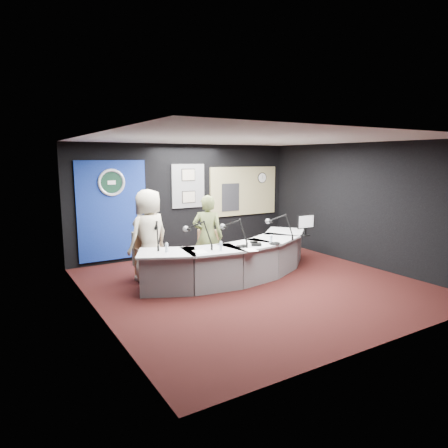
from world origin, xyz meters
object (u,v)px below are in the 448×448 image
armchair_right (208,254)px  person_man (149,235)px  person_woman (208,237)px  broadcast_desk (236,260)px  armchair_left (150,259)px

armchair_right → person_man: bearing=-165.3°
armchair_right → person_woman: person_woman is taller
broadcast_desk → armchair_right: bearing=146.1°
person_man → broadcast_desk: bearing=135.3°
armchair_left → broadcast_desk: bearing=-25.9°
broadcast_desk → armchair_right: 0.61m
broadcast_desk → person_woman: person_woman is taller
armchair_right → person_man: size_ratio=0.54×
armchair_left → person_man: size_ratio=0.46×
broadcast_desk → armchair_right: armchair_right is taller
person_man → person_woman: 1.18m
broadcast_desk → armchair_left: 1.77m
armchair_left → armchair_right: bearing=-21.6°
armchair_left → person_woman: (1.10, -0.43, 0.43)m
broadcast_desk → person_woman: 0.76m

